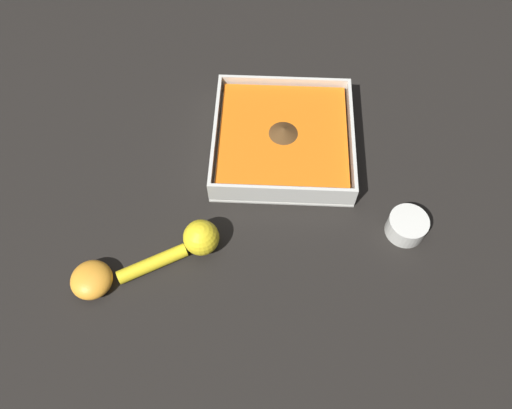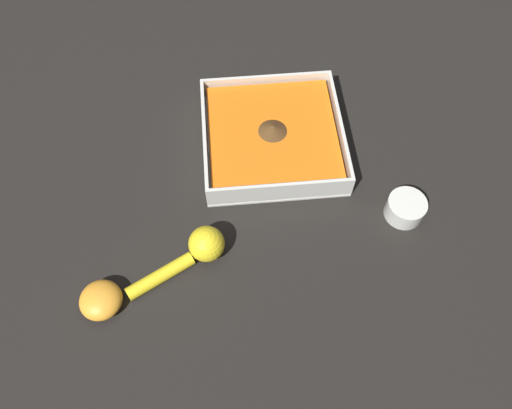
# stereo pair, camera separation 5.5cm
# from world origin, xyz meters

# --- Properties ---
(ground_plane) EXTENTS (4.00, 4.00, 0.00)m
(ground_plane) POSITION_xyz_m (0.00, 0.00, 0.00)
(ground_plane) COLOR black
(square_dish) EXTENTS (0.25, 0.25, 0.05)m
(square_dish) POSITION_xyz_m (0.02, 0.03, 0.02)
(square_dish) COLOR silver
(square_dish) RESTS_ON ground_plane
(spice_bowl) EXTENTS (0.06, 0.06, 0.04)m
(spice_bowl) POSITION_xyz_m (0.22, -0.13, 0.02)
(spice_bowl) COLOR silver
(spice_bowl) RESTS_ON ground_plane
(lemon_squeezer) EXTENTS (0.16, 0.11, 0.06)m
(lemon_squeezer) POSITION_xyz_m (-0.12, -0.18, 0.02)
(lemon_squeezer) COLOR yellow
(lemon_squeezer) RESTS_ON ground_plane
(lemon_half) EXTENTS (0.06, 0.06, 0.04)m
(lemon_half) POSITION_xyz_m (-0.27, -0.25, 0.02)
(lemon_half) COLOR orange
(lemon_half) RESTS_ON ground_plane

